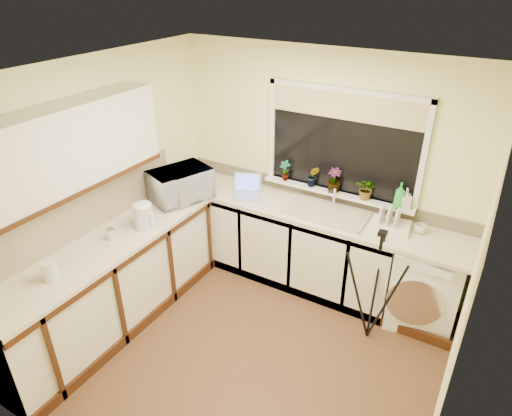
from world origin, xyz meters
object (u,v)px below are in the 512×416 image
(steel_jar, at_px, (111,234))
(plant_b, at_px, (313,176))
(tripod, at_px, (374,287))
(soap_bottle_green, at_px, (400,196))
(laptop, at_px, (247,190))
(dish_rack, at_px, (390,226))
(glass_jug, at_px, (50,271))
(cup_left, at_px, (50,275))
(plant_c, at_px, (334,180))
(soap_bottle_clear, at_px, (406,199))
(plant_a, at_px, (285,171))
(cup_back, at_px, (421,229))
(microwave, at_px, (180,185))
(plant_d, at_px, (367,189))
(washing_machine, at_px, (423,283))
(kettle, at_px, (144,216))

(steel_jar, height_order, plant_b, plant_b)
(tripod, bearing_deg, soap_bottle_green, 115.92)
(laptop, xyz_separation_m, dish_rack, (1.54, 0.07, -0.03))
(glass_jug, relative_size, steel_jar, 1.61)
(plant_b, relative_size, cup_left, 2.30)
(soap_bottle_green, relative_size, cup_left, 2.64)
(tripod, distance_m, plant_c, 1.16)
(glass_jug, height_order, soap_bottle_clear, soap_bottle_clear)
(plant_a, xyz_separation_m, soap_bottle_clear, (1.27, 0.01, -0.01))
(cup_back, distance_m, cup_left, 3.23)
(microwave, distance_m, plant_a, 1.12)
(plant_d, bearing_deg, tripod, -62.34)
(dish_rack, relative_size, plant_c, 1.43)
(glass_jug, height_order, plant_a, plant_a)
(washing_machine, bearing_deg, glass_jug, -150.63)
(kettle, height_order, soap_bottle_green, soap_bottle_green)
(washing_machine, height_order, soap_bottle_clear, soap_bottle_clear)
(cup_back, bearing_deg, tripod, -110.12)
(glass_jug, height_order, plant_c, plant_c)
(steel_jar, distance_m, plant_d, 2.46)
(steel_jar, bearing_deg, soap_bottle_green, 37.02)
(plant_c, bearing_deg, laptop, -164.04)
(laptop, height_order, plant_c, plant_c)
(tripod, height_order, microwave, microwave)
(kettle, height_order, glass_jug, kettle)
(steel_jar, bearing_deg, plant_c, 47.99)
(kettle, bearing_deg, soap_bottle_green, 32.83)
(washing_machine, bearing_deg, plant_d, 153.01)
(plant_c, relative_size, cup_back, 2.26)
(dish_rack, xyz_separation_m, steel_jar, (-2.13, -1.46, 0.03))
(steel_jar, xyz_separation_m, cup_back, (2.40, 1.52, -0.01))
(soap_bottle_clear, bearing_deg, plant_a, -179.47)
(kettle, relative_size, glass_jug, 1.38)
(glass_jug, xyz_separation_m, cup_back, (2.36, 2.19, -0.04))
(tripod, xyz_separation_m, steel_jar, (-2.19, -0.94, 0.37))
(plant_a, relative_size, plant_b, 1.00)
(kettle, relative_size, cup_back, 2.10)
(washing_machine, distance_m, tripod, 0.62)
(plant_a, bearing_deg, steel_jar, -119.57)
(laptop, relative_size, plant_b, 1.66)
(laptop, relative_size, kettle, 1.60)
(plant_b, relative_size, soap_bottle_clear, 1.10)
(microwave, bearing_deg, dish_rack, -55.49)
(plant_b, distance_m, soap_bottle_green, 0.90)
(plant_c, distance_m, soap_bottle_clear, 0.72)
(dish_rack, bearing_deg, soap_bottle_clear, 63.47)
(plant_b, xyz_separation_m, cup_back, (1.15, -0.13, -0.22))
(steel_jar, bearing_deg, dish_rack, 34.43)
(plant_a, bearing_deg, glass_jug, -111.18)
(cup_back, bearing_deg, washing_machine, -32.46)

